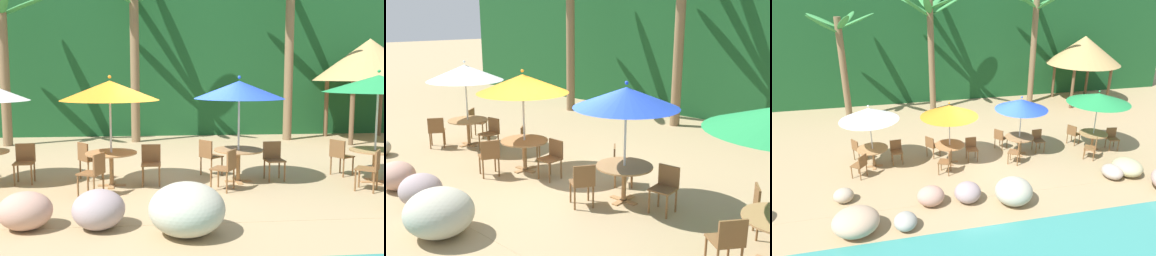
% 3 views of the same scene
% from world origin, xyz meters
% --- Properties ---
extents(ground_plane, '(120.00, 120.00, 0.00)m').
position_xyz_m(ground_plane, '(0.00, 0.00, 0.00)').
color(ground_plane, tan).
extents(terrace_deck, '(18.00, 5.20, 0.01)m').
position_xyz_m(terrace_deck, '(0.00, 0.00, 0.00)').
color(terrace_deck, tan).
rests_on(terrace_deck, ground).
extents(foliage_backdrop, '(28.00, 2.40, 6.00)m').
position_xyz_m(foliage_backdrop, '(0.00, 9.00, 3.00)').
color(foliage_backdrop, '#194C23').
rests_on(foliage_backdrop, ground).
extents(rock_seawall, '(14.51, 2.75, 0.80)m').
position_xyz_m(rock_seawall, '(0.38, -3.02, 0.33)').
color(rock_seawall, tan).
rests_on(rock_seawall, ground).
extents(chair_white_seaward, '(0.45, 0.46, 0.87)m').
position_xyz_m(chair_white_seaward, '(-3.34, 0.46, 0.51)').
color(chair_white_seaward, brown).
rests_on(chair_white_seaward, ground).
extents(umbrella_orange, '(2.10, 2.10, 2.39)m').
position_xyz_m(umbrella_orange, '(-1.39, -0.02, 2.07)').
color(umbrella_orange, silver).
rests_on(umbrella_orange, ground).
extents(dining_table_orange, '(1.10, 1.10, 0.74)m').
position_xyz_m(dining_table_orange, '(-1.39, -0.02, 0.61)').
color(dining_table_orange, '#A37547').
rests_on(dining_table_orange, ground).
extents(chair_orange_seaward, '(0.42, 0.43, 0.87)m').
position_xyz_m(chair_orange_seaward, '(-0.54, 0.06, 0.51)').
color(chair_orange_seaward, brown).
rests_on(chair_orange_seaward, ground).
extents(chair_orange_inland, '(0.60, 0.59, 0.87)m').
position_xyz_m(chair_orange_inland, '(-1.99, 0.59, 0.51)').
color(chair_orange_inland, brown).
rests_on(chair_orange_inland, ground).
extents(chair_orange_left, '(0.56, 0.56, 0.87)m').
position_xyz_m(chair_orange_left, '(-1.65, -0.84, 0.51)').
color(chair_orange_left, brown).
rests_on(chair_orange_left, ground).
extents(umbrella_blue, '(2.01, 2.01, 2.38)m').
position_xyz_m(umbrella_blue, '(1.41, 0.10, 2.07)').
color(umbrella_blue, silver).
rests_on(umbrella_blue, ground).
extents(dining_table_blue, '(1.10, 1.10, 0.74)m').
position_xyz_m(dining_table_blue, '(1.41, 0.10, 0.61)').
color(dining_table_blue, '#A37547').
rests_on(dining_table_blue, ground).
extents(chair_blue_seaward, '(0.44, 0.45, 0.87)m').
position_xyz_m(chair_blue_seaward, '(2.25, 0.24, 0.51)').
color(chair_blue_seaward, brown).
rests_on(chair_blue_seaward, ground).
extents(chair_blue_inland, '(0.59, 0.59, 0.87)m').
position_xyz_m(chair_blue_inland, '(0.82, 0.72, 0.51)').
color(chair_blue_inland, brown).
rests_on(chair_blue_inland, ground).
extents(chair_blue_left, '(0.59, 0.59, 0.87)m').
position_xyz_m(chair_blue_left, '(1.01, -0.66, 0.51)').
color(chair_blue_left, brown).
rests_on(chair_blue_left, ground).
extents(umbrella_green, '(2.39, 2.39, 2.51)m').
position_xyz_m(umbrella_green, '(4.43, -0.23, 2.20)').
color(umbrella_green, silver).
rests_on(umbrella_green, ground).
extents(dining_table_green, '(1.10, 1.10, 0.74)m').
position_xyz_m(dining_table_green, '(4.43, -0.23, 0.61)').
color(dining_table_green, '#A37547').
rests_on(dining_table_green, ground).
extents(chair_green_inland, '(0.58, 0.57, 0.87)m').
position_xyz_m(chair_green_inland, '(3.94, 0.47, 0.51)').
color(chair_green_inland, brown).
rests_on(chair_green_inland, ground).
extents(chair_green_left, '(0.60, 0.59, 0.87)m').
position_xyz_m(chair_green_left, '(3.98, -0.95, 0.51)').
color(chair_green_left, brown).
rests_on(chair_green_left, ground).
extents(palm_tree_nearest, '(3.25, 3.24, 5.17)m').
position_xyz_m(palm_tree_nearest, '(-5.42, 5.79, 3.44)').
color(palm_tree_nearest, brown).
rests_on(palm_tree_nearest, ground).
extents(palm_tree_second, '(3.39, 3.52, 5.84)m').
position_xyz_m(palm_tree_second, '(-1.12, 6.32, 4.07)').
color(palm_tree_second, brown).
rests_on(palm_tree_second, ground).
extents(palm_tree_third, '(3.67, 3.64, 6.03)m').
position_xyz_m(palm_tree_third, '(4.50, 6.30, 4.01)').
color(palm_tree_third, brown).
rests_on(palm_tree_third, ground).
extents(palapa_hut, '(4.04, 4.04, 3.72)m').
position_xyz_m(palapa_hut, '(7.42, 6.00, 2.95)').
color(palapa_hut, brown).
rests_on(palapa_hut, ground).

